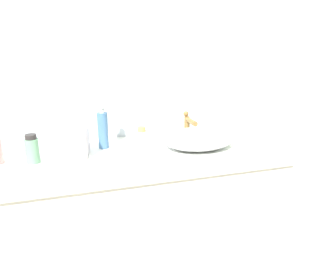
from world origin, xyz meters
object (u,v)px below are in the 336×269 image
(lotion_bottle, at_px, (142,142))
(spray_can, at_px, (32,149))
(sink_basin, at_px, (199,139))
(soap_dispenser, at_px, (103,129))
(tissue_box, at_px, (72,141))

(lotion_bottle, relative_size, spray_can, 1.04)
(sink_basin, height_order, soap_dispenser, soap_dispenser)
(sink_basin, relative_size, lotion_bottle, 2.68)
(lotion_bottle, xyz_separation_m, spray_can, (-0.47, 0.03, 0.00))
(lotion_bottle, distance_m, tissue_box, 0.31)
(lotion_bottle, height_order, tissue_box, tissue_box)
(sink_basin, relative_size, tissue_box, 2.12)
(sink_basin, bearing_deg, tissue_box, 173.30)
(sink_basin, xyz_separation_m, tissue_box, (-0.59, 0.07, 0.02))
(soap_dispenser, bearing_deg, lotion_bottle, -43.11)
(tissue_box, bearing_deg, sink_basin, -6.70)
(soap_dispenser, distance_m, spray_can, 0.33)
(soap_dispenser, height_order, spray_can, soap_dispenser)
(soap_dispenser, bearing_deg, tissue_box, -152.86)
(soap_dispenser, xyz_separation_m, spray_can, (-0.31, -0.12, -0.04))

